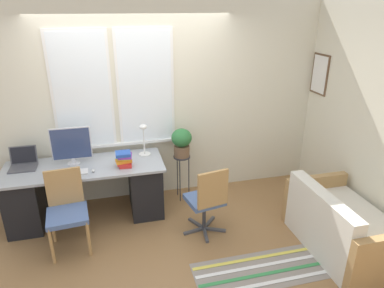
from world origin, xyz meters
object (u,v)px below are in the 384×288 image
Objects in this scene: office_chair_swivel at (207,199)px; couch_loveseat at (342,227)px; book_stack at (124,159)px; desk_lamp at (144,136)px; desk_chair_wooden at (67,209)px; monitor at (71,145)px; mouse at (93,171)px; laptop at (23,163)px; potted_plant at (182,141)px; keyboard at (72,173)px; plant_stand at (182,162)px.

couch_loveseat is at bearing 145.37° from office_chair_swivel.
desk_lamp is at bearing 46.88° from book_stack.
monitor is at bearing 78.73° from desk_chair_wooden.
office_chair_swivel is at bearing -32.71° from book_stack.
mouse is at bearing -32.54° from office_chair_swivel.
laptop is 0.74× the size of desk_lamp.
keyboard is at bearing -166.32° from potted_plant.
book_stack is at bearing -20.39° from monitor.
mouse is 0.10× the size of plant_stand.
desk_chair_wooden reaches higher than couch_loveseat.
book_stack is at bearing 25.87° from desk_chair_wooden.
monitor is 1.80m from office_chair_swivel.
laptop is 1.48× the size of book_stack.
mouse reaches higher than couch_loveseat.
mouse is 0.39m from book_stack.
couch_loveseat is (2.68, -1.14, -0.48)m from mouse.
office_chair_swivel is 0.89m from plant_stand.
office_chair_swivel is (1.28, -0.52, -0.28)m from mouse.
monitor is 1.47m from plant_stand.
laptop reaches higher than mouse.
laptop is 0.90m from mouse.
laptop is 0.79× the size of potted_plant.
book_stack is at bearing -43.29° from office_chair_swivel.
book_stack is 1.13m from office_chair_swivel.
book_stack is 0.23× the size of desk_chair_wooden.
desk_lamp is 0.47× the size of desk_chair_wooden.
couch_loveseat is 2.22m from potted_plant.
desk_chair_wooden is 1.01× the size of office_chair_swivel.
desk_lamp reaches higher than mouse.
laptop is at bearing 175.50° from monitor.
keyboard is (0.59, -0.32, -0.04)m from laptop.
desk_chair_wooden is at bearing -143.43° from desk_lamp.
desk_chair_wooden is at bearing -95.93° from monitor.
desk_lamp reaches higher than book_stack.
keyboard reaches higher than plant_stand.
couch_loveseat is at bearing -20.19° from desk_chair_wooden.
laptop is at bearing 157.80° from mouse.
office_chair_swivel is at bearing 65.95° from couch_loveseat.
book_stack is 0.54× the size of potted_plant.
monitor is at bearing 63.85° from couch_loveseat.
office_chair_swivel is 2.27× the size of potted_plant.
monitor is 0.90m from desk_lamp.
book_stack reaches higher than mouse.
desk_chair_wooden is at bearing -100.25° from keyboard.
mouse is 1.23m from potted_plant.
plant_stand is at bearing 13.68° from keyboard.
desk_lamp is at bearing 179.46° from potted_plant.
book_stack is (0.62, 0.04, 0.09)m from keyboard.
laptop is at bearing 67.14° from couch_loveseat.
potted_plant is (0.51, -0.00, -0.12)m from desk_lamp.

